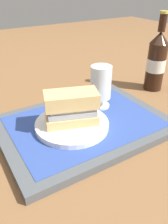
% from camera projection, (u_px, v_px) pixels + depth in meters
% --- Properties ---
extents(ground_plane, '(3.00, 3.00, 0.00)m').
position_uv_depth(ground_plane, '(84.00, 128.00, 0.63)').
color(ground_plane, brown).
extents(tray, '(0.44, 0.32, 0.02)m').
position_uv_depth(tray, '(84.00, 125.00, 0.63)').
color(tray, '#4C5156').
rests_on(tray, ground_plane).
extents(placemat, '(0.38, 0.27, 0.00)m').
position_uv_depth(placemat, '(84.00, 121.00, 0.62)').
color(placemat, '#2D4793').
rests_on(placemat, tray).
extents(plate, '(0.19, 0.19, 0.01)m').
position_uv_depth(plate, '(72.00, 124.00, 0.60)').
color(plate, white).
rests_on(plate, placemat).
extents(sandwich, '(0.14, 0.10, 0.08)m').
position_uv_depth(sandwich, '(73.00, 107.00, 0.57)').
color(sandwich, tan).
rests_on(sandwich, plate).
extents(beer_glass, '(0.06, 0.06, 0.12)m').
position_uv_depth(beer_glass, '(101.00, 84.00, 0.66)').
color(beer_glass, silver).
rests_on(beer_glass, placemat).
extents(beer_bottle, '(0.07, 0.07, 0.27)m').
position_uv_depth(beer_bottle, '(156.00, 61.00, 0.80)').
color(beer_bottle, black).
rests_on(beer_bottle, ground_plane).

